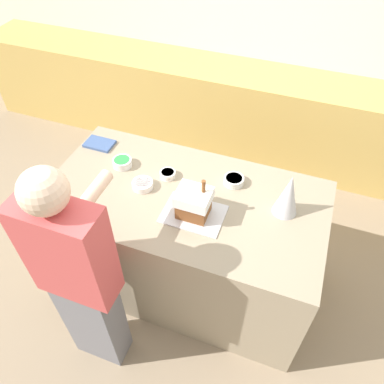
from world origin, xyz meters
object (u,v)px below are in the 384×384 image
at_px(gingerbread_house, 194,203).
at_px(cookbook, 100,144).
at_px(decorative_tree, 288,195).
at_px(person, 80,280).
at_px(candy_bowl_near_tray_right, 143,184).
at_px(candy_bowl_far_right, 122,162).
at_px(candy_bowl_behind_tray, 168,174).
at_px(candy_bowl_far_left, 234,180).
at_px(baking_tray, 194,214).

xyz_separation_m(gingerbread_house, cookbook, (-0.90, 0.40, -0.10)).
height_order(decorative_tree, person, person).
bearing_deg(person, gingerbread_house, 54.44).
bearing_deg(cookbook, person, -65.95).
height_order(gingerbread_house, candy_bowl_near_tray_right, gingerbread_house).
distance_m(gingerbread_house, candy_bowl_near_tray_right, 0.42).
height_order(candy_bowl_near_tray_right, candy_bowl_far_right, candy_bowl_far_right).
height_order(candy_bowl_behind_tray, cookbook, candy_bowl_behind_tray).
height_order(candy_bowl_far_left, person, person).
bearing_deg(gingerbread_house, cookbook, 155.83).
bearing_deg(candy_bowl_far_left, candy_bowl_near_tray_right, -156.09).
bearing_deg(gingerbread_house, candy_bowl_near_tray_right, 164.91).
distance_m(candy_bowl_behind_tray, cookbook, 0.63).
bearing_deg(candy_bowl_behind_tray, cookbook, 166.82).
distance_m(gingerbread_house, decorative_tree, 0.57).
xyz_separation_m(decorative_tree, candy_bowl_near_tray_right, (-0.92, -0.11, -0.12)).
bearing_deg(cookbook, candy_bowl_far_left, -2.69).
height_order(decorative_tree, candy_bowl_behind_tray, decorative_tree).
relative_size(gingerbread_house, candy_bowl_far_left, 2.00).
bearing_deg(decorative_tree, person, -139.01).
xyz_separation_m(baking_tray, person, (-0.44, -0.62, -0.07)).
xyz_separation_m(baking_tray, candy_bowl_near_tray_right, (-0.40, 0.11, 0.02)).
xyz_separation_m(gingerbread_house, candy_bowl_behind_tray, (-0.28, 0.26, -0.08)).
bearing_deg(decorative_tree, candy_bowl_near_tray_right, -173.07).
relative_size(decorative_tree, candy_bowl_far_left, 2.18).
bearing_deg(candy_bowl_far_right, baking_tray, -22.13).
xyz_separation_m(gingerbread_house, person, (-0.44, -0.62, -0.17)).
xyz_separation_m(candy_bowl_far_left, person, (-0.60, -0.97, -0.09)).
distance_m(candy_bowl_far_left, candy_bowl_far_right, 0.79).
distance_m(candy_bowl_far_left, candy_bowl_near_tray_right, 0.61).
relative_size(candy_bowl_far_left, candy_bowl_far_right, 1.01).
bearing_deg(baking_tray, cookbook, 155.81).
relative_size(candy_bowl_behind_tray, candy_bowl_near_tray_right, 0.77).
xyz_separation_m(baking_tray, decorative_tree, (0.52, 0.22, 0.14)).
bearing_deg(baking_tray, candy_bowl_behind_tray, 137.43).
bearing_deg(decorative_tree, candy_bowl_far_left, 159.85).
bearing_deg(gingerbread_house, decorative_tree, 22.79).
bearing_deg(gingerbread_house, candy_bowl_far_right, 157.90).
distance_m(baking_tray, decorative_tree, 0.58).
bearing_deg(gingerbread_house, candy_bowl_far_left, 66.10).
xyz_separation_m(baking_tray, candy_bowl_far_left, (0.16, 0.35, 0.02)).
bearing_deg(candy_bowl_near_tray_right, candy_bowl_far_right, 147.19).
height_order(decorative_tree, candy_bowl_near_tray_right, decorative_tree).
xyz_separation_m(decorative_tree, cookbook, (-1.42, 0.18, -0.14)).
relative_size(decorative_tree, person, 0.17).
relative_size(candy_bowl_behind_tray, candy_bowl_far_right, 0.79).
bearing_deg(cookbook, candy_bowl_near_tray_right, -30.61).
bearing_deg(candy_bowl_behind_tray, gingerbread_house, -42.50).
distance_m(candy_bowl_near_tray_right, person, 0.73).
bearing_deg(decorative_tree, gingerbread_house, -157.21).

